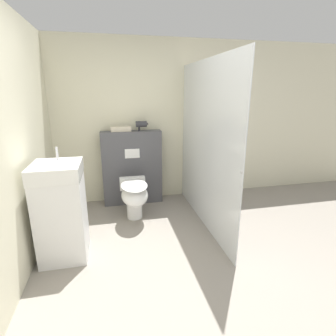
# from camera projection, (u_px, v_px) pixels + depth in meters

# --- Properties ---
(ground_plane) EXTENTS (12.00, 12.00, 0.00)m
(ground_plane) POSITION_uv_depth(u_px,v_px,m) (193.00, 283.00, 2.46)
(ground_plane) COLOR gray
(wall_back) EXTENTS (8.00, 0.06, 2.50)m
(wall_back) POSITION_uv_depth(u_px,v_px,m) (153.00, 122.00, 4.16)
(wall_back) COLOR beige
(wall_back) RESTS_ON ground_plane
(partition_panel) EXTENTS (0.91, 0.21, 1.15)m
(partition_panel) POSITION_uv_depth(u_px,v_px,m) (132.00, 168.00, 4.09)
(partition_panel) COLOR #4C4C51
(partition_panel) RESTS_ON ground_plane
(shower_glass) EXTENTS (0.04, 2.04, 2.10)m
(shower_glass) POSITION_uv_depth(u_px,v_px,m) (205.00, 146.00, 3.34)
(shower_glass) COLOR silver
(shower_glass) RESTS_ON ground_plane
(toilet) EXTENTS (0.36, 0.64, 0.53)m
(toilet) POSITION_uv_depth(u_px,v_px,m) (134.00, 196.00, 3.59)
(toilet) COLOR white
(toilet) RESTS_ON ground_plane
(sink_vanity) EXTENTS (0.48, 0.51, 1.18)m
(sink_vanity) POSITION_uv_depth(u_px,v_px,m) (61.00, 211.00, 2.74)
(sink_vanity) COLOR white
(sink_vanity) RESTS_ON ground_plane
(hair_drier) EXTENTS (0.19, 0.09, 0.15)m
(hair_drier) POSITION_uv_depth(u_px,v_px,m) (142.00, 124.00, 3.93)
(hair_drier) COLOR #2D2D33
(hair_drier) RESTS_ON partition_panel
(folded_towel) EXTENTS (0.30, 0.15, 0.07)m
(folded_towel) POSITION_uv_depth(u_px,v_px,m) (121.00, 129.00, 3.91)
(folded_towel) COLOR beige
(folded_towel) RESTS_ON partition_panel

